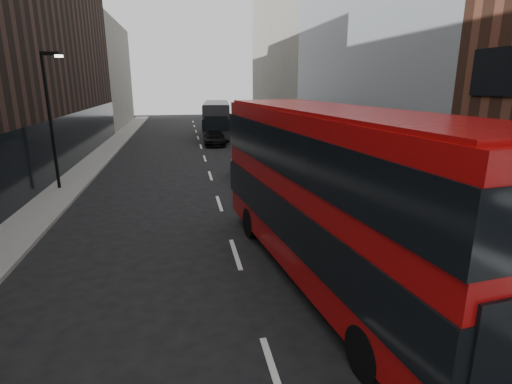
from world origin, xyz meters
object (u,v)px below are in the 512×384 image
street_lamp (51,112)px  red_bus (333,189)px  grey_bus (217,118)px  car_a (252,168)px  car_c (214,137)px  car_b (250,168)px

street_lamp → red_bus: (10.73, -12.27, -1.41)m
red_bus → grey_bus: size_ratio=1.10×
red_bus → grey_bus: (-0.45, 32.78, -0.82)m
grey_bus → car_a: 20.32m
street_lamp → red_bus: street_lamp is taller
street_lamp → red_bus: size_ratio=0.56×
red_bus → street_lamp: bearing=124.1°
grey_bus → car_a: size_ratio=2.59×
street_lamp → car_c: 18.00m
grey_bus → car_b: (0.19, -20.16, -1.21)m
red_bus → car_a: bearing=83.6°
street_lamp → car_b: bearing=1.9°
car_c → street_lamp: bearing=-120.4°
street_lamp → car_a: street_lamp is taller
grey_bus → car_c: bearing=-92.0°
car_a → car_b: car_a is taller
car_a → street_lamp: bearing=173.4°
car_a → car_b: size_ratio=0.98×
street_lamp → grey_bus: 23.05m
red_bus → car_a: 12.66m
car_b → car_c: car_b is taller
red_bus → car_a: size_ratio=2.85×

